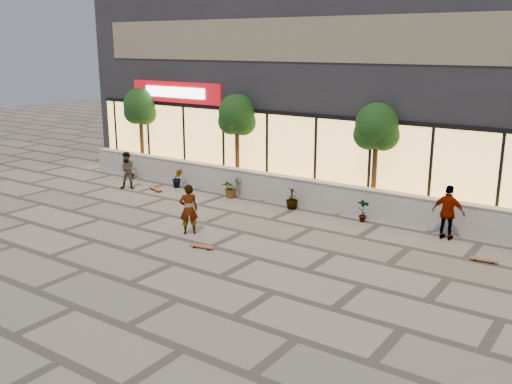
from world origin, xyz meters
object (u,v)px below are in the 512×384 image
Objects in this scene: skater_left at (128,171)px; skateboard_left at (156,189)px; skateboard_center at (202,246)px; skateboard_right_near at (484,260)px; tree_midwest at (237,117)px; skater_center at (189,209)px; tree_west at (140,108)px; tree_mideast at (377,129)px; skater_right_near at (448,213)px.

skater_left reaches higher than skateboard_left.
skateboard_left is at bearing 134.47° from skateboard_center.
tree_midwest is at bearing 159.86° from skateboard_right_near.
skater_center reaches higher than skater_left.
skater_left reaches higher than skateboard_right_near.
skater_left is (1.80, -2.60, -2.21)m from tree_west.
tree_midwest is 11.23m from skateboard_right_near.
tree_mideast is 7.06m from skater_center.
skateboard_center is 1.04× the size of skateboard_right_near.
tree_mideast is 5.01× the size of skateboard_center.
skateboard_center is at bearing 100.91° from skater_center.
skateboard_center is (1.23, -0.83, -0.73)m from skater_center.
skater_right_near is 2.27× the size of skateboard_right_near.
tree_midwest is 2.52× the size of skater_left.
tree_west is at bearing -80.64° from skater_center.
tree_west is 2.43× the size of skater_center.
tree_mideast reaches higher than skater_right_near.
skateboard_center is at bearing -61.46° from skater_left.
tree_west is 11.30m from skateboard_center.
tree_mideast reaches higher than skater_left.
tree_west reaches higher than skater_left.
tree_mideast is (6.00, 0.00, 0.00)m from tree_midwest.
tree_west reaches higher than skater_right_near.
skater_left is 0.91× the size of skater_right_near.
skater_left is at bearing 173.90° from skateboard_right_near.
tree_west is 1.00× the size of tree_midwest.
skater_center is (2.16, -5.51, -2.18)m from tree_midwest.
skateboard_left is (2.95, -2.19, -2.90)m from tree_west.
tree_west is 5.01× the size of skateboard_center.
skater_right_near is at bearing -24.61° from tree_mideast.
tree_midwest is 6.00m from tree_mideast.
tree_west is at bearing 180.00° from tree_midwest.
skateboard_right_near is (1.44, -1.33, -0.78)m from skater_right_near.
tree_midwest reaches higher than skateboard_left.
skater_right_near is at bearing 165.93° from skater_center.
tree_mideast is (11.50, 0.00, 0.00)m from tree_west.
skateboard_left is at bearing -139.33° from tree_midwest.
skater_center reaches higher than skateboard_right_near.
skateboard_right_near is at bearing -34.12° from skater_left.
skater_center is (-3.84, -5.51, -2.18)m from tree_mideast.
skater_center is 5.81m from skateboard_left.
tree_midwest is at bearing 107.60° from skateboard_center.
tree_midwest reaches higher than skater_left.
tree_midwest is 4.44m from skateboard_left.
tree_midwest is 7.76m from skateboard_center.
tree_midwest reaches higher than skater_center.
skateboard_right_near is (7.11, 3.62, -0.00)m from skateboard_center.
tree_midwest is at bearing 1.54° from skater_left.
skater_center is 0.94× the size of skater_right_near.
skater_center is 2.14× the size of skateboard_right_near.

